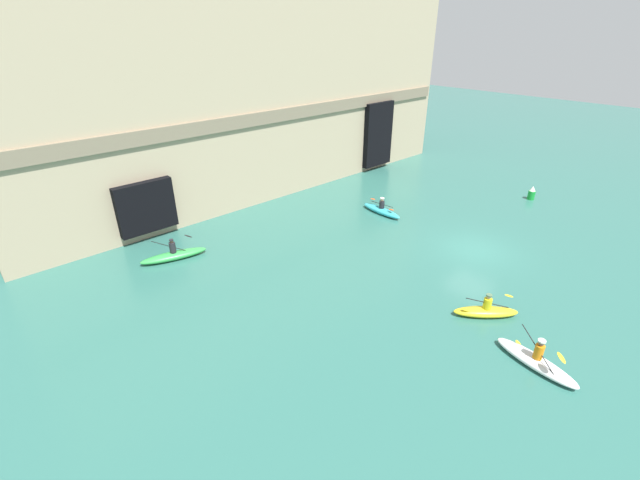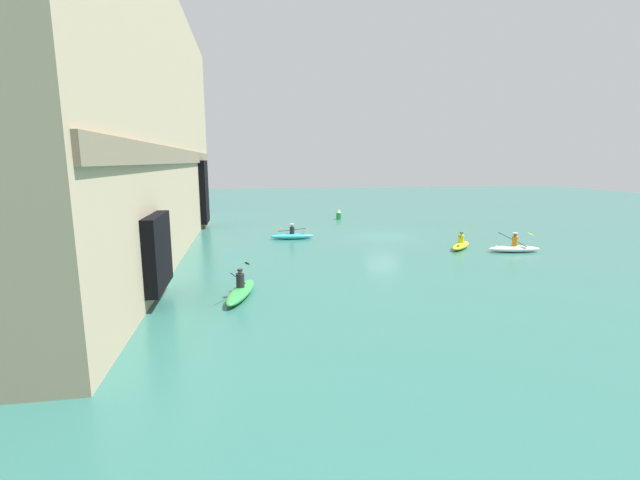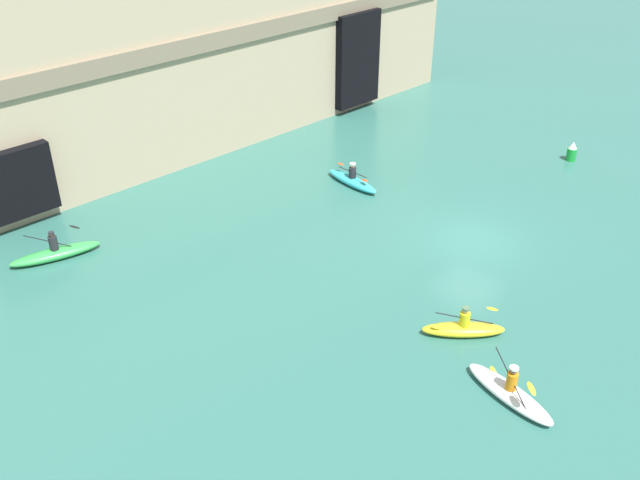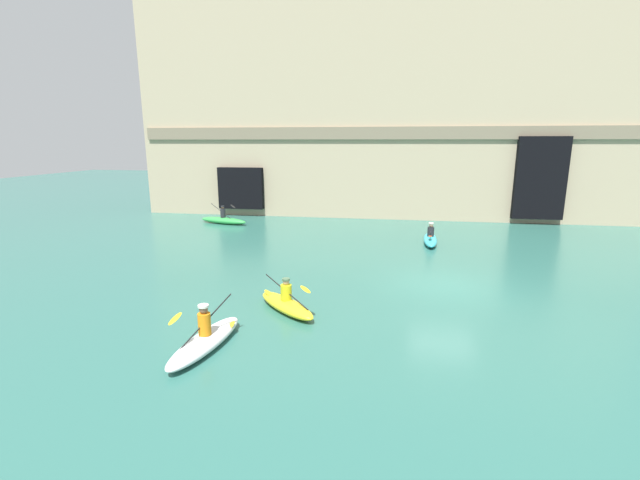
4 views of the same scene
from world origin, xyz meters
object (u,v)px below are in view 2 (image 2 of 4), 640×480
(kayak_cyan, at_px, (292,236))
(kayak_white, at_px, (514,248))
(kayak_green, at_px, (241,291))
(marker_buoy, at_px, (339,215))
(kayak_yellow, at_px, (461,245))

(kayak_cyan, bearing_deg, kayak_white, -24.68)
(kayak_green, distance_m, marker_buoy, 25.11)
(kayak_white, bearing_deg, kayak_cyan, -19.30)
(kayak_green, distance_m, kayak_white, 18.06)
(kayak_green, xyz_separation_m, kayak_cyan, (13.21, -3.58, -0.00))
(kayak_yellow, height_order, kayak_cyan, kayak_cyan)
(kayak_cyan, bearing_deg, marker_buoy, 63.28)
(kayak_green, distance_m, kayak_cyan, 13.68)
(kayak_cyan, xyz_separation_m, marker_buoy, (10.13, -5.70, 0.21))
(kayak_white, distance_m, kayak_cyan, 15.01)
(kayak_yellow, distance_m, kayak_cyan, 11.80)
(kayak_yellow, bearing_deg, kayak_cyan, 106.39)
(kayak_white, relative_size, marker_buoy, 3.30)
(kayak_green, relative_size, kayak_cyan, 1.12)
(kayak_yellow, distance_m, kayak_white, 3.21)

